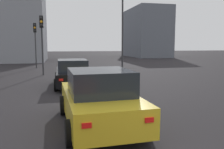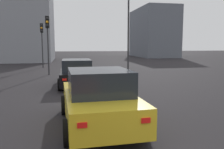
# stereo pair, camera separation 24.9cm
# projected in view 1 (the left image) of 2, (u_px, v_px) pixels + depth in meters

# --- Properties ---
(car_black_right_lead) EXTENTS (4.61, 2.02, 1.51)m
(car_black_right_lead) POSITION_uv_depth(u_px,v_px,m) (73.00, 73.00, 13.30)
(car_black_right_lead) COLOR black
(car_black_right_lead) RESTS_ON ground_plane
(car_yellow_right_second) EXTENTS (4.23, 2.21, 1.65)m
(car_yellow_right_second) POSITION_uv_depth(u_px,v_px,m) (99.00, 99.00, 6.77)
(car_yellow_right_second) COLOR gold
(car_yellow_right_second) RESTS_ON ground_plane
(traffic_light_near_left) EXTENTS (0.32, 0.29, 4.48)m
(traffic_light_near_left) POSITION_uv_depth(u_px,v_px,m) (42.00, 33.00, 17.70)
(traffic_light_near_left) COLOR #2D2D30
(traffic_light_near_left) RESTS_ON ground_plane
(traffic_light_near_right) EXTENTS (0.32, 0.28, 4.41)m
(traffic_light_near_right) POSITION_uv_depth(u_px,v_px,m) (35.00, 36.00, 23.02)
(traffic_light_near_right) COLOR #2D2D30
(traffic_light_near_right) RESTS_ON ground_plane
(street_lamp_kerbside) EXTENTS (0.56, 0.36, 7.70)m
(street_lamp_kerbside) POSITION_uv_depth(u_px,v_px,m) (123.00, 22.00, 22.43)
(street_lamp_kerbside) COLOR #2D2D30
(street_lamp_kerbside) RESTS_ON ground_plane
(building_facade_left) EXTENTS (12.25, 6.13, 9.13)m
(building_facade_left) POSITION_uv_depth(u_px,v_px,m) (146.00, 33.00, 45.65)
(building_facade_left) COLOR slate
(building_facade_left) RESTS_ON ground_plane
(building_facade_center) EXTENTS (10.41, 11.19, 10.92)m
(building_facade_center) POSITION_uv_depth(u_px,v_px,m) (3.00, 22.00, 32.81)
(building_facade_center) COLOR gray
(building_facade_center) RESTS_ON ground_plane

